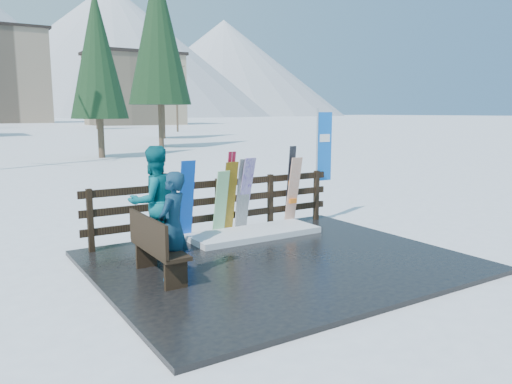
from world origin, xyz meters
TOP-DOWN VIEW (x-y plane):
  - ground at (0.00, 0.00)m, footprint 700.00×700.00m
  - deck at (0.00, 0.00)m, footprint 6.00×5.00m
  - fence at (0.00, 2.20)m, footprint 5.60×0.10m
  - snow_patch at (0.49, 1.60)m, footprint 2.71×1.00m
  - bench at (-2.15, 0.19)m, footprint 0.41×1.50m
  - snowboard_0 at (-0.82, 1.98)m, footprint 0.29×0.31m
  - snowboard_1 at (-0.06, 1.98)m, footprint 0.26×0.32m
  - snowboard_2 at (0.13, 1.98)m, footprint 0.28×0.33m
  - snowboard_3 at (0.52, 1.98)m, footprint 0.25×0.49m
  - snowboard_4 at (0.47, 1.98)m, footprint 0.29×0.28m
  - snowboard_5 at (1.76, 1.98)m, footprint 0.27×0.32m
  - ski_pair_a at (0.18, 2.05)m, footprint 0.16×0.31m
  - ski_pair_b at (1.73, 2.05)m, footprint 0.17×0.21m
  - rental_flag at (2.80, 2.25)m, footprint 0.45×0.04m
  - person_front at (-1.93, 0.01)m, footprint 0.71×0.68m
  - person_back at (-1.71, 1.33)m, footprint 1.03×0.85m
  - trees at (4.88, 47.21)m, footprint 42.13×68.58m

SIDE VIEW (x-z plane):
  - ground at x=0.00m, z-range 0.00..0.00m
  - deck at x=0.00m, z-range 0.00..0.08m
  - snow_patch at x=0.49m, z-range 0.08..0.20m
  - bench at x=-2.15m, z-range 0.11..1.08m
  - fence at x=0.00m, z-range 0.16..1.31m
  - snowboard_1 at x=-0.06m, z-range 0.08..1.43m
  - snowboard_2 at x=0.13m, z-range 0.08..1.60m
  - snowboard_5 at x=1.76m, z-range 0.08..1.61m
  - snowboard_4 at x=0.47m, z-range 0.08..1.64m
  - snowboard_3 at x=0.52m, z-range 0.08..1.67m
  - snowboard_0 at x=-0.82m, z-range 0.08..1.67m
  - person_front at x=-1.93m, z-range 0.08..1.72m
  - ski_pair_a at x=0.18m, z-range 0.08..1.80m
  - ski_pair_b at x=1.73m, z-range 0.08..1.85m
  - person_back at x=-1.71m, z-range 0.08..2.02m
  - rental_flag at x=2.80m, z-range 0.39..2.99m
  - trees at x=4.88m, z-range -0.94..12.66m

